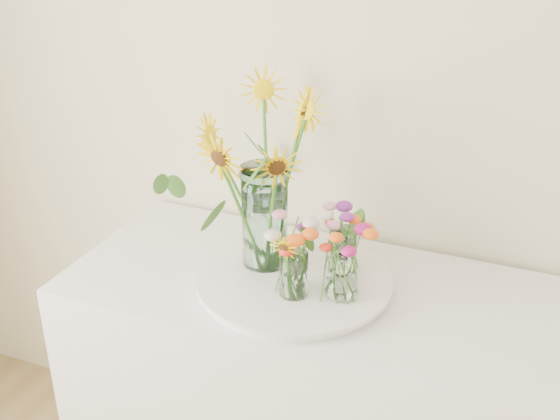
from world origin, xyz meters
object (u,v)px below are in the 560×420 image
at_px(small_vase_b, 341,277).
at_px(small_vase_a, 294,275).
at_px(mason_jar, 265,217).
at_px(small_vase_c, 342,251).
at_px(tray, 294,283).

bearing_deg(small_vase_b, small_vase_a, -163.61).
bearing_deg(small_vase_a, mason_jar, 137.25).
distance_m(small_vase_a, small_vase_c, 0.17).
distance_m(mason_jar, small_vase_c, 0.22).
bearing_deg(mason_jar, small_vase_c, 10.51).
xyz_separation_m(small_vase_a, small_vase_c, (0.08, 0.16, 0.00)).
relative_size(tray, small_vase_a, 4.00).
bearing_deg(small_vase_c, tray, -141.55).
bearing_deg(mason_jar, tray, -22.97).
xyz_separation_m(tray, small_vase_c, (0.10, 0.08, 0.08)).
distance_m(mason_jar, small_vase_a, 0.19).
height_order(tray, small_vase_a, small_vase_a).
height_order(mason_jar, small_vase_b, mason_jar).
bearing_deg(mason_jar, small_vase_a, -42.75).
distance_m(mason_jar, small_vase_b, 0.27).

